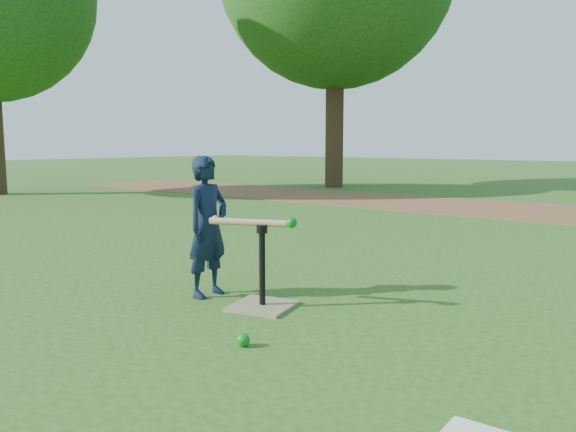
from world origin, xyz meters
The scene contains 6 objects.
ground centered at (0.00, 0.00, 0.00)m, with size 80.00×80.00×0.00m, color #285116.
dirt_strip centered at (0.00, 7.50, 0.01)m, with size 24.00×3.00×0.01m, color brown.
child centered at (-0.35, -0.02, 0.55)m, with size 0.40×0.27×1.11m, color black.
wiffle_ball_ground centered at (0.66, -0.67, 0.04)m, with size 0.08×0.08×0.08m, color #0B7E15.
batting_tee centered at (0.21, 0.00, 0.11)m, with size 0.52×0.52×0.61m.
swing_action centered at (0.12, 0.00, 0.63)m, with size 0.70×0.29×0.09m.
Camera 1 is at (2.88, -3.00, 1.20)m, focal length 35.00 mm.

